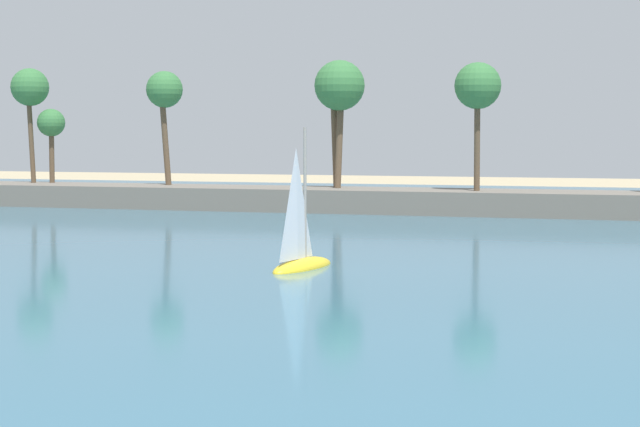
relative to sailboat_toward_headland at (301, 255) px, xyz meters
The scene contains 3 objects.
sea 24.10m from the sailboat_toward_headland, 71.17° to the left, with size 220.00×99.24×0.06m, color #386B84.
palm_headland 33.02m from the sailboat_toward_headland, 79.51° to the left, with size 117.36×6.05×12.77m.
sailboat_toward_headland is the anchor object (origin of this frame).
Camera 1 is at (5.39, -9.08, 6.16)m, focal length 57.86 mm.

